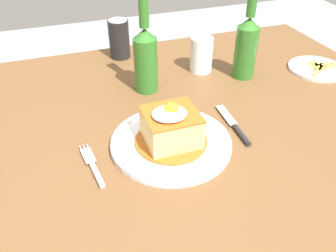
{
  "coord_description": "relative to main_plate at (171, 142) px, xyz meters",
  "views": [
    {
      "loc": [
        -0.21,
        -0.64,
        1.24
      ],
      "look_at": [
        0.01,
        -0.04,
        0.78
      ],
      "focal_mm": 37.81,
      "sensor_mm": 36.0,
      "label": 1
    }
  ],
  "objects": [
    {
      "name": "sandwich_meal",
      "position": [
        -0.0,
        -0.0,
        0.04
      ],
      "size": [
        0.16,
        0.16,
        0.1
      ],
      "color": "#B75B1E",
      "rests_on": "main_plate"
    },
    {
      "name": "beer_bottle_green_far",
      "position": [
        0.32,
        0.24,
        0.09
      ],
      "size": [
        0.06,
        0.06,
        0.27
      ],
      "color": "#2D6B23",
      "rests_on": "dining_table"
    },
    {
      "name": "knife",
      "position": [
        0.17,
        -0.0,
        -0.0
      ],
      "size": [
        0.03,
        0.17,
        0.01
      ],
      "color": "#262628",
      "rests_on": "dining_table"
    },
    {
      "name": "dining_table",
      "position": [
        -0.01,
        0.06,
        -0.1
      ],
      "size": [
        1.42,
        1.04,
        0.74
      ],
      "color": "brown",
      "rests_on": "ground_plane"
    },
    {
      "name": "main_plate",
      "position": [
        0.0,
        0.0,
        0.0
      ],
      "size": [
        0.27,
        0.27,
        0.02
      ],
      "color": "white",
      "rests_on": "dining_table"
    },
    {
      "name": "drinking_glass",
      "position": [
        0.21,
        0.32,
        0.04
      ],
      "size": [
        0.07,
        0.07,
        0.1
      ],
      "color": "silver",
      "rests_on": "dining_table"
    },
    {
      "name": "beer_bottle_green",
      "position": [
        0.02,
        0.26,
        0.09
      ],
      "size": [
        0.06,
        0.06,
        0.27
      ],
      "color": "#2D6B23",
      "rests_on": "dining_table"
    },
    {
      "name": "soda_can",
      "position": [
        0.0,
        0.5,
        0.05
      ],
      "size": [
        0.07,
        0.07,
        0.12
      ],
      "color": "black",
      "rests_on": "dining_table"
    },
    {
      "name": "side_plate_fries",
      "position": [
        0.55,
        0.2,
        -0.0
      ],
      "size": [
        0.17,
        0.17,
        0.02
      ],
      "color": "white",
      "rests_on": "dining_table"
    },
    {
      "name": "fork",
      "position": [
        -0.18,
        -0.02,
        -0.0
      ],
      "size": [
        0.03,
        0.14,
        0.01
      ],
      "color": "silver",
      "rests_on": "dining_table"
    }
  ]
}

